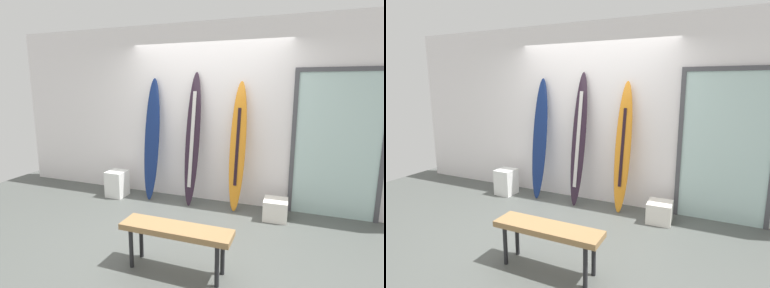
# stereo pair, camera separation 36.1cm
# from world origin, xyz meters

# --- Properties ---
(ground) EXTENTS (8.00, 8.00, 0.04)m
(ground) POSITION_xyz_m (0.00, 0.00, -0.02)
(ground) COLOR #4C504D
(wall_back) EXTENTS (7.20, 0.20, 2.80)m
(wall_back) POSITION_xyz_m (0.00, 1.30, 1.40)
(wall_back) COLOR white
(wall_back) RESTS_ON ground
(surfboard_navy) EXTENTS (0.26, 0.36, 1.97)m
(surfboard_navy) POSITION_xyz_m (-0.87, 0.98, 0.99)
(surfboard_navy) COLOR navy
(surfboard_navy) RESTS_ON ground
(surfboard_charcoal) EXTENTS (0.25, 0.41, 2.06)m
(surfboard_charcoal) POSITION_xyz_m (-0.16, 0.98, 1.01)
(surfboard_charcoal) COLOR #2A1B29
(surfboard_charcoal) RESTS_ON ground
(surfboard_sunset) EXTENTS (0.26, 0.35, 1.92)m
(surfboard_sunset) POSITION_xyz_m (0.55, 0.99, 0.96)
(surfboard_sunset) COLOR orange
(surfboard_sunset) RESTS_ON ground
(display_block_left) EXTENTS (0.31, 0.31, 0.43)m
(display_block_left) POSITION_xyz_m (-1.46, 0.82, 0.22)
(display_block_left) COLOR white
(display_block_left) RESTS_ON ground
(display_block_center) EXTENTS (0.34, 0.34, 0.28)m
(display_block_center) POSITION_xyz_m (1.14, 0.81, 0.14)
(display_block_center) COLOR white
(display_block_center) RESTS_ON ground
(glass_door) EXTENTS (1.20, 0.06, 2.09)m
(glass_door) POSITION_xyz_m (1.88, 1.18, 1.08)
(glass_door) COLOR silver
(glass_door) RESTS_ON ground
(bench) EXTENTS (1.14, 0.29, 0.48)m
(bench) POSITION_xyz_m (0.31, -0.78, 0.41)
(bench) COLOR olive
(bench) RESTS_ON ground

